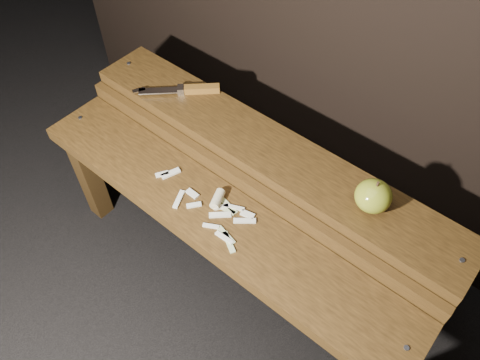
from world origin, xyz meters
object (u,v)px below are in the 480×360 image
Objects in this scene: apple at (373,196)px; knife at (191,89)px; bench_front_tier at (212,228)px; bench_rear_tier at (264,166)px.

knife is (-0.63, 0.03, -0.03)m from apple.
bench_rear_tier is at bearing 90.00° from bench_front_tier.
knife is at bearing 177.56° from apple.
bench_front_tier is at bearing -144.48° from apple.
bench_rear_tier is (0.00, 0.23, 0.06)m from bench_front_tier.
bench_rear_tier is at bearing -179.24° from apple.
bench_front_tier is 5.84× the size of knife.
bench_rear_tier is 12.94× the size of apple.
apple is at bearing 0.76° from bench_rear_tier.
apple reaches higher than bench_rear_tier.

